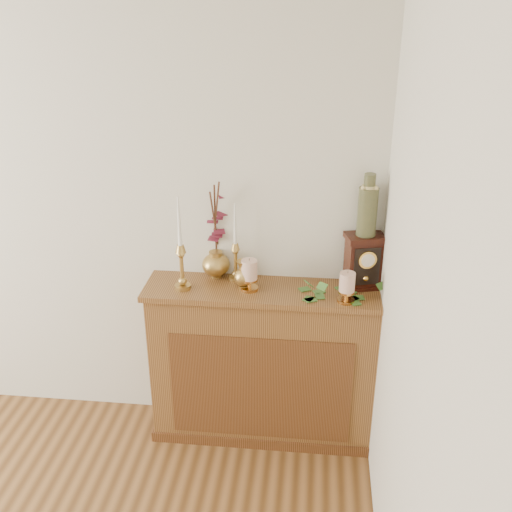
# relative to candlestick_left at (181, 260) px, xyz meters

# --- Properties ---
(console_shelf) EXTENTS (1.24, 0.34, 0.93)m
(console_shelf) POSITION_rel_candlestick_left_xyz_m (0.41, 0.04, -0.66)
(console_shelf) COLOR brown
(console_shelf) RESTS_ON ground
(candlestick_left) EXTENTS (0.08, 0.08, 0.50)m
(candlestick_left) POSITION_rel_candlestick_left_xyz_m (0.00, 0.00, 0.00)
(candlestick_left) COLOR tan
(candlestick_left) RESTS_ON console_shelf
(candlestick_center) EXTENTS (0.07, 0.07, 0.43)m
(candlestick_center) POSITION_rel_candlestick_left_xyz_m (0.26, 0.13, -0.02)
(candlestick_center) COLOR tan
(candlestick_center) RESTS_ON console_shelf
(bud_vase) EXTENTS (0.10, 0.10, 0.16)m
(bud_vase) POSITION_rel_candlestick_left_xyz_m (0.31, 0.03, -0.09)
(bud_vase) COLOR tan
(bud_vase) RESTS_ON console_shelf
(ginger_jar) EXTENTS (0.22, 0.24, 0.55)m
(ginger_jar) POSITION_rel_candlestick_left_xyz_m (0.15, 0.19, 0.08)
(ginger_jar) COLOR tan
(ginger_jar) RESTS_ON console_shelf
(pillar_candle_left) EXTENTS (0.09, 0.09, 0.18)m
(pillar_candle_left) POSITION_rel_candlestick_left_xyz_m (0.34, 0.02, -0.07)
(pillar_candle_left) COLOR #C28944
(pillar_candle_left) RESTS_ON console_shelf
(pillar_candle_right) EXTENTS (0.09, 0.09, 0.17)m
(pillar_candle_right) POSITION_rel_candlestick_left_xyz_m (0.83, -0.05, -0.08)
(pillar_candle_right) COLOR #C28944
(pillar_candle_right) RESTS_ON console_shelf
(ivy_garland) EXTENTS (0.50, 0.22, 0.09)m
(ivy_garland) POSITION_rel_candlestick_left_xyz_m (0.87, 0.03, -0.15)
(ivy_garland) COLOR #386326
(ivy_garland) RESTS_ON console_shelf
(mantel_clock) EXTENTS (0.22, 0.18, 0.29)m
(mantel_clock) POSITION_rel_candlestick_left_xyz_m (0.92, 0.12, -0.02)
(mantel_clock) COLOR black
(mantel_clock) RESTS_ON console_shelf
(ceramic_vase) EXTENTS (0.10, 0.10, 0.32)m
(ceramic_vase) POSITION_rel_candlestick_left_xyz_m (0.92, 0.13, 0.27)
(ceramic_vase) COLOR #1B3627
(ceramic_vase) RESTS_ON mantel_clock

